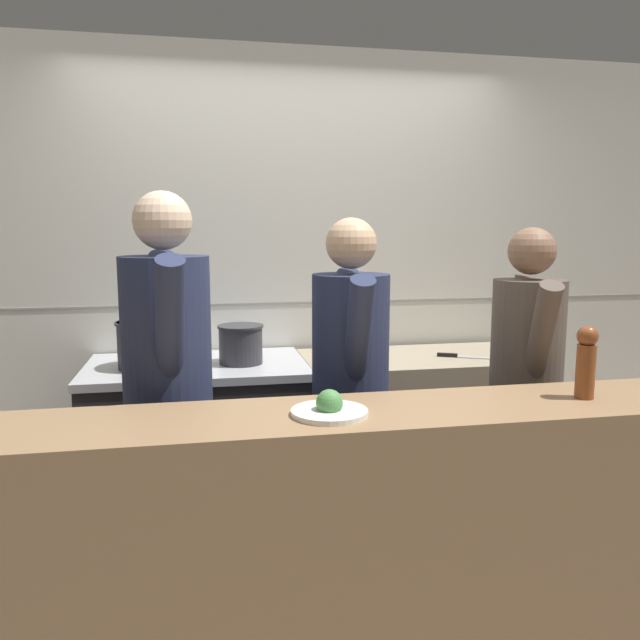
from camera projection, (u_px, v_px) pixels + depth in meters
ground_plane at (343, 620)px, 2.54m from camera, size 14.00×14.00×0.00m
wall_back_tiled at (292, 277)px, 3.67m from camera, size 8.00×0.06×2.60m
oven_range at (199, 445)px, 3.30m from camera, size 1.13×0.71×0.89m
prep_counter at (416, 433)px, 3.53m from camera, size 1.27×0.65×0.88m
pass_counter at (385, 543)px, 2.21m from camera, size 2.85×0.45×0.97m
stock_pot at (148, 343)px, 3.13m from camera, size 0.32×0.32×0.24m
sauce_pot at (241, 343)px, 3.22m from camera, size 0.24×0.24×0.20m
chefs_knife at (463, 356)px, 3.42m from camera, size 0.32×0.18×0.02m
plated_dish_main at (329, 409)px, 2.06m from camera, size 0.26×0.26×0.09m
pepper_mill at (586, 360)px, 2.25m from camera, size 0.07×0.07×0.27m
chef_head_cook at (168, 385)px, 2.50m from camera, size 0.39×0.76×1.73m
chef_sous at (350, 386)px, 2.70m from camera, size 0.36×0.71×1.63m
chef_line at (525, 383)px, 2.84m from camera, size 0.39×0.69×1.59m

